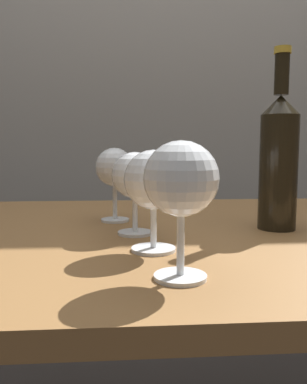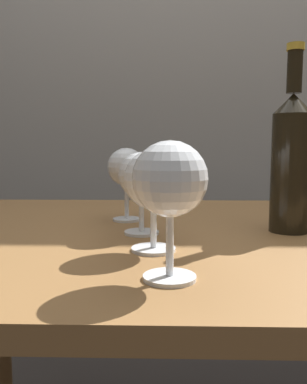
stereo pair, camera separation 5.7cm
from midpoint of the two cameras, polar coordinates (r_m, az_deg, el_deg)
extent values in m
cube|color=gray|center=(1.84, -0.07, 20.60)|extent=(5.00, 0.08, 2.60)
cube|color=brown|center=(0.75, 5.96, -6.37)|extent=(1.24, 0.78, 0.03)
cylinder|color=white|center=(0.47, 0.31, -12.11)|extent=(0.06, 0.06, 0.00)
cylinder|color=white|center=(0.46, 0.31, -6.83)|extent=(0.01, 0.01, 0.08)
sphere|color=white|center=(0.44, 0.32, 1.94)|extent=(0.09, 0.09, 0.09)
ellipsoid|color=maroon|center=(0.45, 0.32, 1.52)|extent=(0.08, 0.08, 0.03)
cylinder|color=white|center=(0.59, -2.81, -8.22)|extent=(0.07, 0.07, 0.00)
cylinder|color=white|center=(0.58, -2.84, -4.53)|extent=(0.01, 0.01, 0.07)
sphere|color=white|center=(0.57, -2.87, 1.78)|extent=(0.09, 0.09, 0.09)
ellipsoid|color=gold|center=(0.57, -2.87, 1.25)|extent=(0.08, 0.08, 0.03)
cylinder|color=white|center=(0.69, -5.01, -5.87)|extent=(0.06, 0.06, 0.00)
cylinder|color=white|center=(0.69, -5.05, -2.73)|extent=(0.01, 0.01, 0.07)
sphere|color=white|center=(0.68, -5.10, 2.42)|extent=(0.08, 0.08, 0.08)
ellipsoid|color=#380711|center=(0.68, -5.10, 1.94)|extent=(0.07, 0.07, 0.02)
cylinder|color=white|center=(0.81, -7.53, -4.02)|extent=(0.06, 0.06, 0.00)
cylinder|color=white|center=(0.81, -7.58, -1.04)|extent=(0.01, 0.01, 0.08)
sphere|color=white|center=(0.80, -7.65, 3.58)|extent=(0.08, 0.08, 0.08)
ellipsoid|color=pink|center=(0.80, -7.65, 3.52)|extent=(0.07, 0.07, 0.03)
cylinder|color=black|center=(0.75, 15.41, 2.67)|extent=(0.07, 0.07, 0.21)
cone|color=black|center=(0.75, 15.70, 11.94)|extent=(0.07, 0.07, 0.03)
cylinder|color=black|center=(0.76, 15.83, 15.93)|extent=(0.03, 0.03, 0.07)
cylinder|color=gold|center=(0.77, 15.94, 19.00)|extent=(0.03, 0.03, 0.01)
camera|label=1|loc=(0.03, -92.86, -0.34)|focal=37.18mm
camera|label=2|loc=(0.03, 87.14, 0.34)|focal=37.18mm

